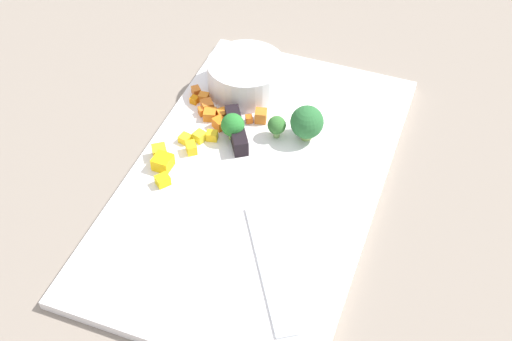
# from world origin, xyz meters

# --- Properties ---
(ground_plane) EXTENTS (4.00, 4.00, 0.00)m
(ground_plane) POSITION_xyz_m (0.00, 0.00, 0.00)
(ground_plane) COLOR gray
(cutting_board) EXTENTS (0.51, 0.31, 0.01)m
(cutting_board) POSITION_xyz_m (0.00, 0.00, 0.01)
(cutting_board) COLOR white
(cutting_board) RESTS_ON ground_plane
(prep_bowl) EXTENTS (0.11, 0.11, 0.05)m
(prep_bowl) POSITION_xyz_m (-0.16, -0.07, 0.03)
(prep_bowl) COLOR white
(prep_bowl) RESTS_ON cutting_board
(chef_knife) EXTENTS (0.31, 0.20, 0.02)m
(chef_knife) POSITION_xyz_m (-0.01, -0.02, 0.02)
(chef_knife) COLOR silver
(chef_knife) RESTS_ON cutting_board
(carrot_dice_0) EXTENTS (0.01, 0.01, 0.01)m
(carrot_dice_0) POSITION_xyz_m (-0.09, -0.04, 0.02)
(carrot_dice_0) COLOR orange
(carrot_dice_0) RESTS_ON cutting_board
(carrot_dice_1) EXTENTS (0.02, 0.02, 0.01)m
(carrot_dice_1) POSITION_xyz_m (-0.08, -0.10, 0.02)
(carrot_dice_1) COLOR orange
(carrot_dice_1) RESTS_ON cutting_board
(carrot_dice_2) EXTENTS (0.02, 0.02, 0.01)m
(carrot_dice_2) POSITION_xyz_m (-0.09, -0.07, 0.02)
(carrot_dice_2) COLOR orange
(carrot_dice_2) RESTS_ON cutting_board
(carrot_dice_3) EXTENTS (0.01, 0.01, 0.01)m
(carrot_dice_3) POSITION_xyz_m (-0.08, -0.11, 0.02)
(carrot_dice_3) COLOR orange
(carrot_dice_3) RESTS_ON cutting_board
(carrot_dice_4) EXTENTS (0.01, 0.01, 0.01)m
(carrot_dice_4) POSITION_xyz_m (-0.11, -0.12, 0.02)
(carrot_dice_4) COLOR orange
(carrot_dice_4) RESTS_ON cutting_board
(carrot_dice_5) EXTENTS (0.01, 0.01, 0.01)m
(carrot_dice_5) POSITION_xyz_m (-0.10, -0.13, 0.02)
(carrot_dice_5) COLOR orange
(carrot_dice_5) RESTS_ON cutting_board
(carrot_dice_6) EXTENTS (0.02, 0.02, 0.01)m
(carrot_dice_6) POSITION_xyz_m (-0.10, -0.11, 0.02)
(carrot_dice_6) COLOR orange
(carrot_dice_6) RESTS_ON cutting_board
(carrot_dice_7) EXTENTS (0.02, 0.02, 0.01)m
(carrot_dice_7) POSITION_xyz_m (-0.07, -0.06, 0.02)
(carrot_dice_7) COLOR orange
(carrot_dice_7) RESTS_ON cutting_board
(carrot_dice_8) EXTENTS (0.02, 0.02, 0.01)m
(carrot_dice_8) POSITION_xyz_m (-0.09, -0.08, 0.02)
(carrot_dice_8) COLOR orange
(carrot_dice_8) RESTS_ON cutting_board
(carrot_dice_9) EXTENTS (0.02, 0.02, 0.01)m
(carrot_dice_9) POSITION_xyz_m (-0.07, -0.08, 0.02)
(carrot_dice_9) COLOR orange
(carrot_dice_9) RESTS_ON cutting_board
(carrot_dice_10) EXTENTS (0.02, 0.02, 0.01)m
(carrot_dice_10) POSITION_xyz_m (-0.12, -0.13, 0.02)
(carrot_dice_10) COLOR orange
(carrot_dice_10) RESTS_ON cutting_board
(carrot_dice_11) EXTENTS (0.02, 0.02, 0.02)m
(carrot_dice_11) POSITION_xyz_m (-0.10, -0.03, 0.02)
(carrot_dice_11) COLOR orange
(carrot_dice_11) RESTS_ON cutting_board
(pepper_dice_0) EXTENTS (0.02, 0.02, 0.01)m
(pepper_dice_0) POSITION_xyz_m (-0.01, -0.09, 0.02)
(pepper_dice_0) COLOR yellow
(pepper_dice_0) RESTS_ON cutting_board
(pepper_dice_1) EXTENTS (0.02, 0.02, 0.02)m
(pepper_dice_1) POSITION_xyz_m (0.03, -0.12, 0.02)
(pepper_dice_1) COLOR yellow
(pepper_dice_1) RESTS_ON cutting_board
(pepper_dice_2) EXTENTS (0.02, 0.02, 0.01)m
(pepper_dice_2) POSITION_xyz_m (-0.04, -0.08, 0.02)
(pepper_dice_2) COLOR yellow
(pepper_dice_2) RESTS_ON cutting_board
(pepper_dice_3) EXTENTS (0.02, 0.02, 0.01)m
(pepper_dice_3) POSITION_xyz_m (-0.04, -0.09, 0.02)
(pepper_dice_3) COLOR yellow
(pepper_dice_3) RESTS_ON cutting_board
(pepper_dice_4) EXTENTS (0.02, 0.02, 0.01)m
(pepper_dice_4) POSITION_xyz_m (-0.03, -0.11, 0.02)
(pepper_dice_4) COLOR yellow
(pepper_dice_4) RESTS_ON cutting_board
(pepper_dice_5) EXTENTS (0.02, 0.02, 0.01)m
(pepper_dice_5) POSITION_xyz_m (0.05, -0.10, 0.02)
(pepper_dice_5) COLOR yellow
(pepper_dice_5) RESTS_ON cutting_board
(pepper_dice_6) EXTENTS (0.02, 0.02, 0.02)m
(pepper_dice_6) POSITION_xyz_m (0.01, -0.13, 0.02)
(pepper_dice_6) COLOR yellow
(pepper_dice_6) RESTS_ON cutting_board
(broccoli_floret_0) EXTENTS (0.02, 0.02, 0.03)m
(broccoli_floret_0) POSITION_xyz_m (-0.08, -0.00, 0.03)
(broccoli_floret_0) COLOR #89B663
(broccoli_floret_0) RESTS_ON cutting_board
(broccoli_floret_1) EXTENTS (0.03, 0.03, 0.04)m
(broccoli_floret_1) POSITION_xyz_m (-0.05, -0.05, 0.03)
(broccoli_floret_1) COLOR #83AE5C
(broccoli_floret_1) RESTS_ON cutting_board
(broccoli_floret_2) EXTENTS (0.04, 0.04, 0.05)m
(broccoli_floret_2) POSITION_xyz_m (-0.09, 0.04, 0.04)
(broccoli_floret_2) COLOR #92B85D
(broccoli_floret_2) RESTS_ON cutting_board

